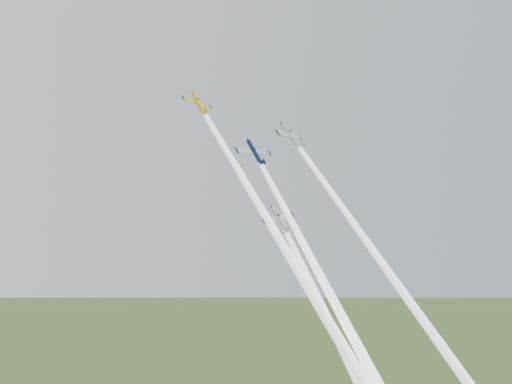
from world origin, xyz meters
name	(u,v)px	position (x,y,z in m)	size (l,w,h in m)	color
plane_yellow	(198,103)	(-8.42, 0.70, 108.58)	(7.13, 7.08, 1.12)	gold
smoke_trail_yellow	(310,291)	(-0.49, -23.57, 75.37)	(2.13, 2.13, 77.38)	white
plane_navy	(255,153)	(2.15, -1.95, 99.75)	(8.21, 8.15, 1.29)	#0C1839
smoke_trail_navy	(339,312)	(5.44, -23.08, 71.92)	(2.13, 2.13, 63.78)	white
plane_silver_right	(291,136)	(11.48, -0.18, 103.97)	(8.70, 8.63, 1.36)	silver
smoke_trail_silver_right	(413,306)	(21.70, -22.57, 71.95)	(2.13, 2.13, 74.39)	white
plane_silver_low	(280,219)	(1.62, -11.49, 86.91)	(6.75, 6.69, 1.06)	#B3BBC2
smoke_trail_silver_low	(356,377)	(3.35, -29.72, 63.08)	(2.13, 2.13, 53.72)	white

